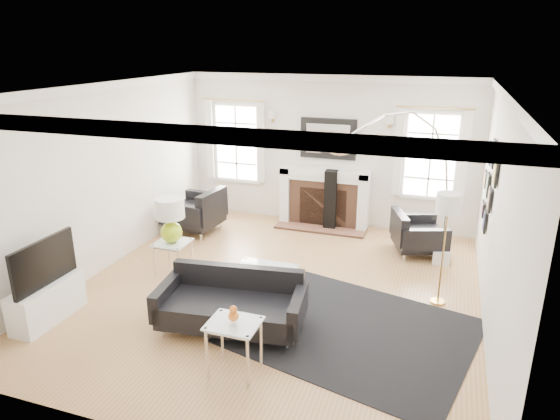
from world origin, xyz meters
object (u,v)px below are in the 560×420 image
(sofa, at_px, (232,304))
(arc_floor_lamp, at_px, (396,186))
(coffee_table, at_px, (261,275))
(armchair_left, at_px, (197,212))
(armchair_right, at_px, (416,235))
(gourd_lamp, at_px, (170,217))
(fireplace, at_px, (324,198))

(sofa, distance_m, arc_floor_lamp, 2.98)
(coffee_table, bearing_deg, armchair_left, 135.32)
(armchair_right, xyz_separation_m, arc_floor_lamp, (-0.30, -0.82, 1.03))
(gourd_lamp, relative_size, arc_floor_lamp, 0.27)
(fireplace, relative_size, sofa, 0.91)
(gourd_lamp, bearing_deg, armchair_left, 106.30)
(sofa, relative_size, coffee_table, 2.22)
(armchair_left, bearing_deg, arc_floor_lamp, -9.04)
(arc_floor_lamp, bearing_deg, sofa, -126.12)
(armchair_right, bearing_deg, coffee_table, -129.76)
(armchair_left, height_order, arc_floor_lamp, arc_floor_lamp)
(sofa, xyz_separation_m, armchair_right, (1.94, 3.07, 0.01))
(armchair_left, distance_m, coffee_table, 2.84)
(gourd_lamp, distance_m, arc_floor_lamp, 3.33)
(armchair_left, relative_size, arc_floor_lamp, 0.42)
(armchair_left, bearing_deg, fireplace, 26.79)
(gourd_lamp, bearing_deg, armchair_right, 30.70)
(fireplace, relative_size, armchair_right, 1.58)
(fireplace, height_order, armchair_right, fireplace)
(fireplace, bearing_deg, gourd_lamp, -119.75)
(sofa, relative_size, armchair_left, 1.74)
(gourd_lamp, bearing_deg, arc_floor_lamp, 21.00)
(arc_floor_lamp, bearing_deg, armchair_right, 70.16)
(gourd_lamp, xyz_separation_m, arc_floor_lamp, (3.08, 1.18, 0.44))
(sofa, xyz_separation_m, coffee_table, (0.07, 0.82, 0.03))
(gourd_lamp, bearing_deg, sofa, -36.49)
(fireplace, bearing_deg, armchair_left, -153.21)
(coffee_table, height_order, arc_floor_lamp, arc_floor_lamp)
(armchair_left, distance_m, gourd_lamp, 1.91)
(armchair_left, height_order, gourd_lamp, gourd_lamp)
(coffee_table, bearing_deg, fireplace, 87.94)
(sofa, distance_m, gourd_lamp, 1.89)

